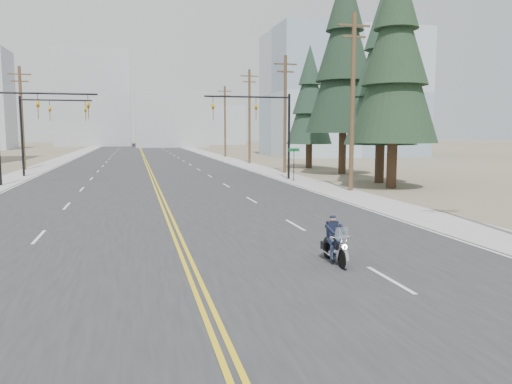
% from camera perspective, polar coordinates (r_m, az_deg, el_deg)
% --- Properties ---
extents(ground_plane, '(400.00, 400.00, 0.00)m').
position_cam_1_polar(ground_plane, '(8.65, -2.61, -19.93)').
color(ground_plane, '#776D56').
rests_on(ground_plane, ground).
extents(road, '(20.00, 200.00, 0.01)m').
position_cam_1_polar(road, '(77.69, -12.66, 3.83)').
color(road, '#303033').
rests_on(road, ground).
extents(sidewalk_left, '(3.00, 200.00, 0.01)m').
position_cam_1_polar(sidewalk_left, '(78.32, -21.11, 3.56)').
color(sidewalk_left, '#A5A5A0').
rests_on(sidewalk_left, ground).
extents(sidewalk_right, '(3.00, 200.00, 0.01)m').
position_cam_1_polar(sidewalk_right, '(78.75, -4.25, 4.02)').
color(sidewalk_right, '#A5A5A0').
rests_on(sidewalk_right, ground).
extents(traffic_mast_left, '(7.10, 0.26, 7.00)m').
position_cam_1_polar(traffic_mast_left, '(40.30, -24.70, 7.73)').
color(traffic_mast_left, black).
rests_on(traffic_mast_left, ground).
extents(traffic_mast_right, '(7.10, 0.26, 7.00)m').
position_cam_1_polar(traffic_mast_right, '(40.95, 1.06, 8.32)').
color(traffic_mast_right, black).
rests_on(traffic_mast_right, ground).
extents(traffic_mast_far, '(6.10, 0.26, 7.00)m').
position_cam_1_polar(traffic_mast_far, '(48.23, -23.29, 7.48)').
color(traffic_mast_far, black).
rests_on(traffic_mast_far, ground).
extents(street_sign, '(0.90, 0.06, 2.62)m').
position_cam_1_polar(street_sign, '(39.59, 4.35, 3.82)').
color(street_sign, black).
rests_on(street_sign, ground).
extents(utility_pole_b, '(2.20, 0.30, 11.50)m').
position_cam_1_polar(utility_pole_b, '(33.69, 10.98, 10.30)').
color(utility_pole_b, brown).
rests_on(utility_pole_b, ground).
extents(utility_pole_c, '(2.20, 0.30, 11.00)m').
position_cam_1_polar(utility_pole_c, '(47.71, 3.35, 9.06)').
color(utility_pole_c, brown).
rests_on(utility_pole_c, ground).
extents(utility_pole_d, '(2.20, 0.30, 11.50)m').
position_cam_1_polar(utility_pole_d, '(62.21, -0.75, 8.79)').
color(utility_pole_d, brown).
rests_on(utility_pole_d, ground).
extents(utility_pole_e, '(2.20, 0.30, 11.00)m').
position_cam_1_polar(utility_pole_e, '(78.85, -3.56, 8.19)').
color(utility_pole_e, brown).
rests_on(utility_pole_e, ground).
extents(utility_pole_left, '(2.20, 0.30, 10.50)m').
position_cam_1_polar(utility_pole_left, '(56.69, -25.20, 7.82)').
color(utility_pole_left, brown).
rests_on(utility_pole_left, ground).
extents(glass_building, '(24.00, 16.00, 20.00)m').
position_cam_1_polar(glass_building, '(84.71, 9.76, 10.91)').
color(glass_building, '#9EB5CC').
rests_on(glass_building, ground).
extents(haze_bldg_b, '(18.00, 14.00, 14.00)m').
position_cam_1_polar(haze_bldg_b, '(132.95, -9.74, 8.11)').
color(haze_bldg_b, '#ADB2B7').
rests_on(haze_bldg_b, ground).
extents(haze_bldg_c, '(16.00, 12.00, 18.00)m').
position_cam_1_polar(haze_bldg_c, '(124.78, 5.76, 9.18)').
color(haze_bldg_c, '#B7BCC6').
rests_on(haze_bldg_c, ground).
extents(haze_bldg_d, '(20.00, 15.00, 26.00)m').
position_cam_1_polar(haze_bldg_d, '(148.23, -18.07, 10.06)').
color(haze_bldg_d, '#ADB2B7').
rests_on(haze_bldg_d, ground).
extents(haze_bldg_e, '(14.00, 14.00, 12.00)m').
position_cam_1_polar(haze_bldg_e, '(159.80, -4.23, 7.61)').
color(haze_bldg_e, '#B7BCC6').
rests_on(haze_bldg_e, ground).
extents(motorcyclist, '(0.85, 1.85, 1.42)m').
position_cam_1_polar(motorcyclist, '(15.04, 9.06, -5.46)').
color(motorcyclist, black).
rests_on(motorcyclist, ground).
extents(conifer_near, '(5.99, 5.99, 15.85)m').
position_cam_1_polar(conifer_near, '(36.23, 15.63, 14.88)').
color(conifer_near, '#382619').
rests_on(conifer_near, ground).
extents(conifer_mid, '(5.52, 5.52, 14.73)m').
position_cam_1_polar(conifer_mid, '(39.78, 14.23, 13.24)').
color(conifer_mid, '#382619').
rests_on(conifer_mid, ground).
extents(conifer_tall, '(6.88, 6.88, 19.11)m').
position_cam_1_polar(conifer_tall, '(47.75, 10.06, 15.29)').
color(conifer_tall, '#382619').
rests_on(conifer_tall, ground).
extents(conifer_far, '(4.90, 4.90, 13.13)m').
position_cam_1_polar(conifer_far, '(54.79, 6.15, 10.64)').
color(conifer_far, '#382619').
rests_on(conifer_far, ground).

